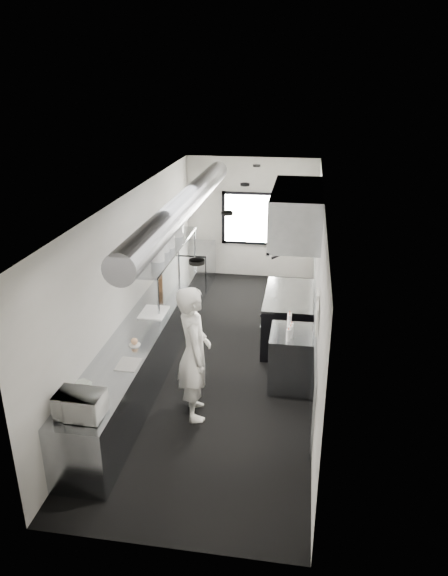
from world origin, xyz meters
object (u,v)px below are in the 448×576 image
at_px(bottle_station, 291,359).
at_px(knife_block, 160,283).
at_px(pass_shelf, 168,250).
at_px(plate_stack_c, 167,237).
at_px(squeeze_bottle_e, 290,319).
at_px(plate_stack_a, 157,253).
at_px(microwave, 80,405).
at_px(cutting_board, 154,312).
at_px(range, 288,318).
at_px(deli_tub_b, 86,387).
at_px(far_work_table, 196,266).
at_px(squeeze_bottle_d, 289,321).
at_px(deli_tub_a, 82,385).
at_px(exhaust_hood, 297,213).
at_px(squeeze_bottle_a, 288,335).
at_px(prep_counter, 150,342).
at_px(squeeze_bottle_b, 290,332).
at_px(squeeze_bottle_c, 291,329).
at_px(plate_stack_d, 177,227).
at_px(plate_stack_b, 163,244).
at_px(line_cook, 194,353).

relative_size(bottle_station, knife_block, 3.65).
height_order(pass_shelf, plate_stack_c, plate_stack_c).
bearing_deg(squeeze_bottle_e, plate_stack_a, 162.09).
relative_size(microwave, plate_stack_a, 1.77).
bearing_deg(cutting_board, microwave, -90.78).
bearing_deg(microwave, range, 61.88).
relative_size(deli_tub_b, knife_block, 0.57).
height_order(far_work_table, deli_tub_b, deli_tub_b).
bearing_deg(pass_shelf, squeeze_bottle_d, -33.49).
bearing_deg(plate_stack_c, deli_tub_a, -92.15).
distance_m(exhaust_hood, deli_tub_a, 4.39).
distance_m(exhaust_hood, deli_tub_b, 4.37).
xyz_separation_m(plate_stack_a, squeeze_bottle_d, (2.28, -0.82, -0.71)).
bearing_deg(microwave, squeeze_bottle_a, 45.70).
height_order(prep_counter, squeeze_bottle_e, squeeze_bottle_e).
xyz_separation_m(squeeze_bottle_b, squeeze_bottle_e, (-0.03, 0.44, 0.01)).
bearing_deg(squeeze_bottle_a, squeeze_bottle_d, 90.56).
bearing_deg(plate_stack_a, microwave, -89.27).
xyz_separation_m(prep_counter, squeeze_bottle_c, (2.29, -0.25, 0.54)).
xyz_separation_m(pass_shelf, plate_stack_d, (-0.01, 0.79, 0.22)).
relative_size(knife_block, squeeze_bottle_c, 1.39).
xyz_separation_m(range, microwave, (-2.18, -3.87, 0.58)).
relative_size(plate_stack_a, plate_stack_c, 0.74).
bearing_deg(squeeze_bottle_a, squeeze_bottle_c, 80.65).
height_order(deli_tub_a, deli_tub_b, deli_tub_a).
bearing_deg(plate_stack_b, deli_tub_a, -92.10).
relative_size(line_cook, plate_stack_c, 5.13).
xyz_separation_m(plate_stack_a, squeeze_bottle_a, (2.28, -1.28, -0.72)).
height_order(bottle_station, deli_tub_a, deli_tub_a).
relative_size(squeeze_bottle_c, squeeze_bottle_e, 0.89).
bearing_deg(deli_tub_a, deli_tub_b, -13.84).
bearing_deg(deli_tub_b, plate_stack_a, 88.05).
xyz_separation_m(line_cook, squeeze_bottle_b, (1.27, 0.81, 0.02)).
bearing_deg(line_cook, squeeze_bottle_a, -78.17).
height_order(deli_tub_a, knife_block, knife_block).
bearing_deg(bottle_station, exhaust_hood, 92.18).
bearing_deg(plate_stack_a, knife_block, 104.38).
distance_m(pass_shelf, squeeze_bottle_b, 3.03).
bearing_deg(squeeze_bottle_a, plate_stack_c, 138.59).
bearing_deg(plate_stack_b, squeeze_bottle_c, -33.47).
bearing_deg(squeeze_bottle_d, knife_block, 154.10).
height_order(bottle_station, cutting_board, cutting_board).
bearing_deg(prep_counter, line_cook, -49.65).
bearing_deg(prep_counter, cutting_board, 73.72).
height_order(prep_counter, squeeze_bottle_a, squeeze_bottle_a).
bearing_deg(squeeze_bottle_c, prep_counter, 173.86).
xyz_separation_m(line_cook, squeeze_bottle_a, (1.25, 0.70, 0.02)).
bearing_deg(pass_shelf, plate_stack_d, 90.74).
bearing_deg(plate_stack_a, bottle_station, -23.32).
xyz_separation_m(deli_tub_a, plate_stack_d, (0.14, 4.44, 0.80)).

